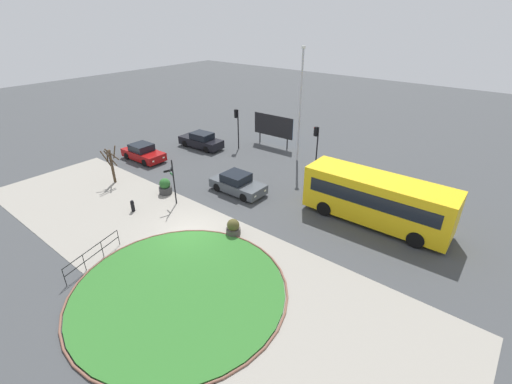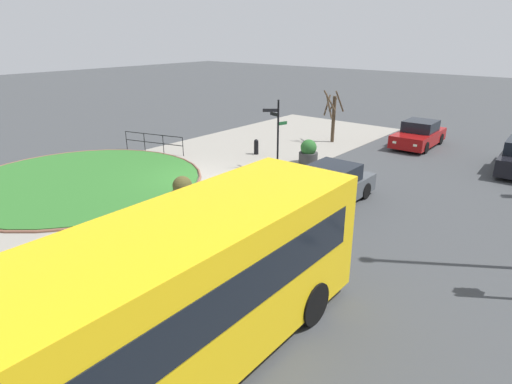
# 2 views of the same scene
# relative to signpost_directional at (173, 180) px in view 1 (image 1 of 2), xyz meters

# --- Properties ---
(ground) EXTENTS (120.00, 120.00, 0.00)m
(ground) POSITION_rel_signpost_directional_xyz_m (3.49, -1.80, -1.90)
(ground) COLOR #3D3F42
(sidewalk_paving) EXTENTS (32.00, 8.88, 0.02)m
(sidewalk_paving) POSITION_rel_signpost_directional_xyz_m (3.49, -3.36, -1.89)
(sidewalk_paving) COLOR gray
(sidewalk_paving) RESTS_ON ground
(grass_island) EXTENTS (10.18, 10.18, 0.10)m
(grass_island) POSITION_rel_signpost_directional_xyz_m (6.92, -5.51, -1.85)
(grass_island) COLOR #2D6B28
(grass_island) RESTS_ON ground
(grass_kerb_ring) EXTENTS (10.49, 10.49, 0.11)m
(grass_kerb_ring) POSITION_rel_signpost_directional_xyz_m (6.92, -5.51, -1.84)
(grass_kerb_ring) COLOR brown
(grass_kerb_ring) RESTS_ON ground
(signpost_directional) EXTENTS (0.95, 0.75, 3.31)m
(signpost_directional) POSITION_rel_signpost_directional_xyz_m (0.00, 0.00, 0.00)
(signpost_directional) COLOR black
(signpost_directional) RESTS_ON ground
(bollard_foreground) EXTENTS (0.24, 0.24, 0.84)m
(bollard_foreground) POSITION_rel_signpost_directional_xyz_m (-1.45, -2.45, -1.47)
(bollard_foreground) COLOR black
(bollard_foreground) RESTS_ON ground
(railing_grass_edge) EXTENTS (1.04, 3.59, 1.02)m
(railing_grass_edge) POSITION_rel_signpost_directional_xyz_m (1.78, -6.97, -1.24)
(railing_grass_edge) COLOR black
(railing_grass_edge) RESTS_ON ground
(bus_yellow) EXTENTS (9.09, 2.79, 3.07)m
(bus_yellow) POSITION_rel_signpost_directional_xyz_m (11.69, 6.44, -0.24)
(bus_yellow) COLOR yellow
(bus_yellow) RESTS_ON ground
(car_near_lane) EXTENTS (4.27, 1.99, 1.45)m
(car_near_lane) POSITION_rel_signpost_directional_xyz_m (-8.74, 3.57, -1.24)
(car_near_lane) COLOR maroon
(car_near_lane) RESTS_ON ground
(car_far_lane) EXTENTS (4.22, 1.97, 1.45)m
(car_far_lane) POSITION_rel_signpost_directional_xyz_m (2.14, 4.13, -1.24)
(car_far_lane) COLOR #474C51
(car_far_lane) RESTS_ON ground
(car_trailing) EXTENTS (4.66, 1.99, 1.53)m
(car_trailing) POSITION_rel_signpost_directional_xyz_m (-7.01, 9.08, -1.20)
(car_trailing) COLOR black
(car_trailing) RESTS_ON ground
(traffic_light_near) EXTENTS (0.49, 0.27, 3.61)m
(traffic_light_near) POSITION_rel_signpost_directional_xyz_m (4.25, 11.68, 0.75)
(traffic_light_near) COLOR black
(traffic_light_near) RESTS_ON ground
(traffic_light_far) EXTENTS (0.49, 0.27, 3.82)m
(traffic_light_far) POSITION_rel_signpost_directional_xyz_m (-4.12, 11.19, 0.90)
(traffic_light_far) COLOR black
(traffic_light_far) RESTS_ON ground
(lamppost_tall) EXTENTS (0.32, 0.32, 9.63)m
(lamppost_tall) POSITION_rel_signpost_directional_xyz_m (2.19, 12.21, 3.21)
(lamppost_tall) COLOR #B7B7BC
(lamppost_tall) RESTS_ON ground
(billboard_left) EXTENTS (4.49, 0.30, 3.09)m
(billboard_left) POSITION_rel_signpost_directional_xyz_m (-1.84, 13.99, 0.11)
(billboard_left) COLOR black
(billboard_left) RESTS_ON ground
(planter_near_signpost) EXTENTS (0.94, 0.94, 1.20)m
(planter_near_signpost) POSITION_rel_signpost_directional_xyz_m (-1.84, 0.59, -1.35)
(planter_near_signpost) COLOR #383838
(planter_near_signpost) RESTS_ON ground
(planter_kerbside) EXTENTS (0.88, 0.88, 1.04)m
(planter_kerbside) POSITION_rel_signpost_directional_xyz_m (5.67, -0.25, -1.43)
(planter_kerbside) COLOR #47423D
(planter_kerbside) RESTS_ON ground
(street_tree_bare) EXTENTS (0.94, 1.04, 3.07)m
(street_tree_bare) POSITION_rel_signpost_directional_xyz_m (-6.42, -0.75, -0.24)
(street_tree_bare) COLOR #423323
(street_tree_bare) RESTS_ON ground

